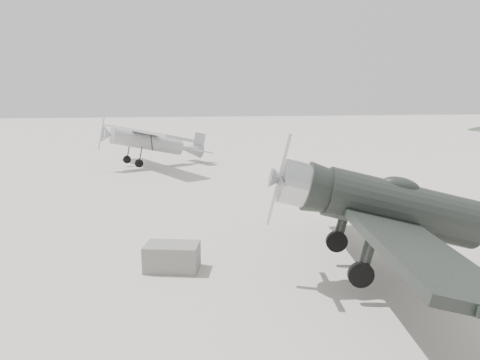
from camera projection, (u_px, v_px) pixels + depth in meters
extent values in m
plane|color=#ACA499|center=(259.00, 233.00, 17.45)|extent=(160.00, 160.00, 0.00)
cylinder|color=black|center=(401.00, 210.00, 12.65)|extent=(4.36, 1.87, 1.35)
cylinder|color=#A8AAAC|center=(294.00, 210.00, 12.57)|extent=(1.01, 1.29, 1.19)
cone|color=#A8AAAC|center=(272.00, 211.00, 12.56)|extent=(0.40, 0.58, 0.54)
cube|color=#A8AAAC|center=(275.00, 211.00, 12.56)|extent=(0.08, 0.18, 2.50)
ellipsoid|color=black|center=(396.00, 188.00, 12.53)|extent=(1.13, 0.78, 0.44)
cube|color=black|center=(376.00, 222.00, 12.70)|extent=(3.47, 11.69, 0.21)
cylinder|color=black|center=(374.00, 287.00, 11.66)|extent=(0.67, 0.24, 0.65)
cylinder|color=black|center=(348.00, 252.00, 14.21)|extent=(0.67, 0.24, 0.65)
cylinder|color=#333333|center=(376.00, 263.00, 11.54)|extent=(0.12, 0.12, 1.35)
cylinder|color=#333333|center=(349.00, 232.00, 14.09)|extent=(0.12, 0.12, 1.35)
cylinder|color=gray|center=(147.00, 142.00, 32.26)|extent=(5.09, 3.19, 1.08)
cone|color=gray|center=(191.00, 139.00, 34.18)|extent=(2.03, 1.65, 0.99)
cone|color=gray|center=(107.00, 144.00, 30.67)|extent=(0.98, 1.18, 1.02)
cube|color=gray|center=(101.00, 145.00, 30.45)|extent=(0.10, 0.15, 2.17)
cube|color=gray|center=(142.00, 133.00, 31.92)|extent=(6.37, 10.59, 0.18)
cube|color=gray|center=(197.00, 138.00, 34.44)|extent=(2.25, 3.41, 0.08)
cube|color=gray|center=(198.00, 129.00, 34.38)|extent=(0.83, 0.45, 1.28)
cylinder|color=black|center=(144.00, 166.00, 31.22)|extent=(0.56, 0.36, 0.55)
cylinder|color=black|center=(131.00, 162.00, 32.98)|extent=(0.56, 0.36, 0.55)
cylinder|color=#333333|center=(143.00, 158.00, 31.12)|extent=(0.12, 0.12, 1.18)
cylinder|color=#333333|center=(131.00, 154.00, 32.87)|extent=(0.12, 0.12, 1.18)
cylinder|color=black|center=(200.00, 142.00, 34.62)|extent=(0.19, 0.14, 0.18)
cube|color=slate|center=(172.00, 257.00, 13.83)|extent=(1.75, 1.31, 0.78)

